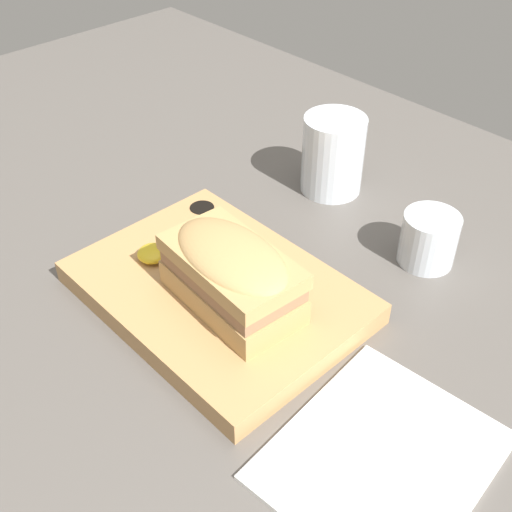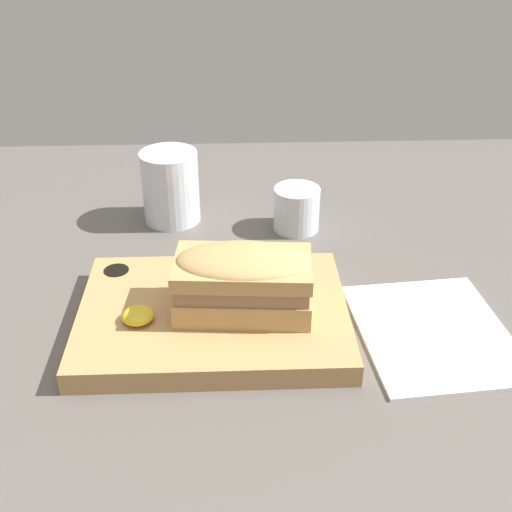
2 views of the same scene
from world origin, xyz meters
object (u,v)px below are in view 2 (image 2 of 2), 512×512
Objects in this scene: serving_board at (213,315)px; wine_glass at (296,210)px; water_glass at (171,191)px; napkin at (434,332)px; sandwich at (243,277)px.

serving_board is 24.16cm from wine_glass.
water_glass is 0.50× the size of napkin.
serving_board is at bearing -117.36° from wine_glass.
sandwich is 23.35cm from wine_glass.
sandwich is 26.93cm from water_glass.
wine_glass reaches higher than serving_board.
sandwich is (3.29, -0.32, 5.11)cm from serving_board.
wine_glass is at bearing 62.64° from serving_board.
sandwich is at bearing -69.39° from water_glass.
water_glass is at bearing 103.94° from serving_board.
serving_board is 1.96× the size of sandwich.
water_glass is (-6.16, 24.82, 3.11)cm from serving_board.
wine_glass is 0.31× the size of napkin.
water_glass reaches higher than napkin.
napkin is at bearing -42.56° from water_glass.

